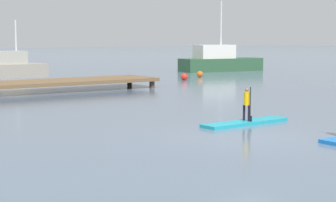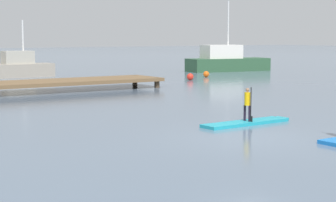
% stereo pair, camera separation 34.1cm
% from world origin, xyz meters
% --- Properties ---
extents(ground_plane, '(240.00, 240.00, 0.00)m').
position_xyz_m(ground_plane, '(0.00, 0.00, 0.00)').
color(ground_plane, slate).
extents(paddleboard_near, '(3.37, 0.82, 0.10)m').
position_xyz_m(paddleboard_near, '(1.54, 1.90, 0.05)').
color(paddleboard_near, '#1E9EB2').
rests_on(paddleboard_near, ground).
extents(paddler_child_solo, '(0.19, 0.38, 1.10)m').
position_xyz_m(paddler_child_solo, '(1.54, 1.89, 0.69)').
color(paddler_child_solo, black).
rests_on(paddler_child_solo, paddleboard_near).
extents(fishing_boat_green_midground, '(6.92, 3.05, 5.53)m').
position_xyz_m(fishing_boat_green_midground, '(18.63, 23.90, 0.80)').
color(fishing_boat_green_midground, '#2D5638').
rests_on(fishing_boat_green_midground, ground).
extents(motor_boat_small_navy, '(5.38, 1.69, 3.86)m').
position_xyz_m(motor_boat_small_navy, '(2.30, 26.27, 0.66)').
color(motor_boat_small_navy, '#9E9384').
rests_on(motor_boat_small_navy, ground).
extents(floating_dock, '(9.90, 2.98, 0.54)m').
position_xyz_m(floating_dock, '(1.53, 15.75, 0.44)').
color(floating_dock, brown).
rests_on(floating_dock, ground).
extents(mooring_buoy_near, '(0.41, 0.41, 0.41)m').
position_xyz_m(mooring_buoy_near, '(13.25, 19.44, 0.21)').
color(mooring_buoy_near, orange).
rests_on(mooring_buoy_near, ground).
extents(mooring_buoy_far, '(0.43, 0.43, 0.43)m').
position_xyz_m(mooring_buoy_far, '(10.77, 17.86, 0.22)').
color(mooring_buoy_far, red).
rests_on(mooring_buoy_far, ground).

